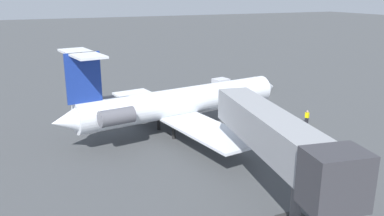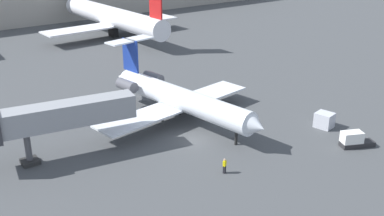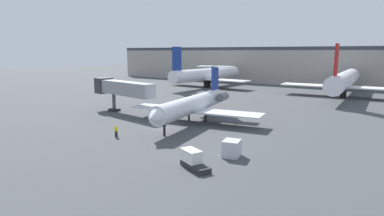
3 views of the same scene
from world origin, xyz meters
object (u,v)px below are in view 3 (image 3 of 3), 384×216
object	(u,v)px
jet_bridge	(120,88)
parked_airliner_west_end	(207,75)
ground_crew_marshaller	(116,131)
parked_airliner_west_mid	(344,80)
regional_jet	(194,104)
baggage_tug_lead	(193,160)
cargo_container_uld	(232,148)

from	to	relation	value
jet_bridge	parked_airliner_west_end	size ratio (longest dim) A/B	0.47
ground_crew_marshaller	parked_airliner_west_mid	distance (m)	65.55
parked_airliner_west_mid	ground_crew_marshaller	bearing A→B (deg)	-107.35
parked_airliner_west_end	regional_jet	bearing A→B (deg)	-60.74
regional_jet	baggage_tug_lead	bearing A→B (deg)	-56.48
jet_bridge	cargo_container_uld	xyz separation A→B (m)	(31.02, -12.28, -3.95)
baggage_tug_lead	parked_airliner_west_end	bearing A→B (deg)	120.47
cargo_container_uld	ground_crew_marshaller	bearing A→B (deg)	-175.56
parked_airliner_west_end	parked_airliner_west_mid	xyz separation A→B (m)	(42.94, -0.53, 0.17)
ground_crew_marshaller	baggage_tug_lead	bearing A→B (deg)	-14.79
jet_bridge	ground_crew_marshaller	distance (m)	19.46
parked_airliner_west_end	jet_bridge	bearing A→B (deg)	-78.35
cargo_container_uld	parked_airliner_west_mid	world-z (taller)	parked_airliner_west_mid
parked_airliner_west_mid	cargo_container_uld	bearing A→B (deg)	-91.64
regional_jet	parked_airliner_west_end	xyz separation A→B (m)	(-27.32, 48.77, 1.04)
ground_crew_marshaller	cargo_container_uld	world-z (taller)	cargo_container_uld
regional_jet	jet_bridge	xyz separation A→B (m)	(-17.15, -0.58, 1.64)
ground_crew_marshaller	parked_airliner_west_end	xyz separation A→B (m)	(-23.42, 63.00, 3.47)
parked_airliner_west_end	baggage_tug_lead	bearing A→B (deg)	-59.53
regional_jet	ground_crew_marshaller	distance (m)	14.96
regional_jet	baggage_tug_lead	distance (m)	22.32
regional_jet	baggage_tug_lead	xyz separation A→B (m)	(12.25, -18.50, -2.44)
regional_jet	parked_airliner_west_end	world-z (taller)	parked_airliner_west_end
regional_jet	baggage_tug_lead	size ratio (longest dim) A/B	6.36
cargo_container_uld	baggage_tug_lead	bearing A→B (deg)	-106.06
ground_crew_marshaller	cargo_container_uld	distance (m)	17.83
ground_crew_marshaller	parked_airliner_west_end	bearing A→B (deg)	110.39
baggage_tug_lead	cargo_container_uld	size ratio (longest dim) A/B	1.70
regional_jet	jet_bridge	distance (m)	17.23
regional_jet	parked_airliner_west_mid	size ratio (longest dim) A/B	0.69
jet_bridge	ground_crew_marshaller	size ratio (longest dim) A/B	10.06
ground_crew_marshaller	parked_airliner_west_mid	xyz separation A→B (m)	(19.52, 62.47, 3.64)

